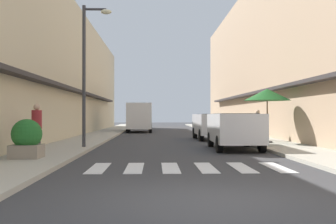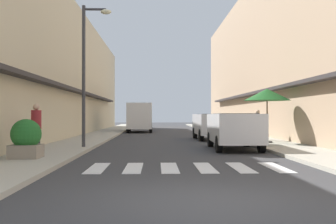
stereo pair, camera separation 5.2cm
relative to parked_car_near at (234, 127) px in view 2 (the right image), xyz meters
name	(u,v)px [view 2 (the right image)]	position (x,y,z in m)	size (l,w,h in m)	color
ground_plane	(170,138)	(-2.34, 8.57, -0.92)	(102.02, 102.02, 0.00)	#38383A
sidewalk_left	(95,137)	(-6.89, 8.57, -0.86)	(2.31, 64.92, 0.12)	#ADA899
sidewalk_right	(243,137)	(2.20, 8.57, -0.86)	(2.31, 64.92, 0.12)	#ADA899
building_row_left	(41,72)	(-10.54, 9.89, 3.22)	(5.50, 43.73, 8.28)	beige
building_row_right	(294,56)	(5.85, 9.89, 4.36)	(5.50, 43.73, 10.57)	tan
crosswalk	(187,168)	(-2.34, -5.69, -0.92)	(5.20, 2.20, 0.01)	silver
parked_car_near	(234,127)	(0.00, 0.00, 0.00)	(1.89, 4.39, 1.47)	silver
parked_car_mid	(212,124)	(0.00, 6.59, 0.00)	(1.89, 4.22, 1.47)	silver
delivery_van	(140,115)	(-4.54, 17.20, 0.48)	(2.12, 5.45, 2.37)	silver
street_lamp	(88,61)	(-5.94, 0.12, 2.68)	(1.19, 0.28, 5.74)	#38383D
cafe_umbrella	(267,95)	(2.02, 2.39, 1.42)	(2.16, 2.16, 2.52)	#262626
planter_corner	(26,139)	(-7.07, -4.19, -0.23)	(0.90, 0.90, 1.17)	gray
pedestrian_walking_near	(36,127)	(-7.22, -2.62, 0.08)	(0.34, 0.34, 1.67)	#282B33
pedestrian_walking_far	(258,124)	(2.04, 4.25, 0.00)	(0.34, 0.34, 1.55)	#282B33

